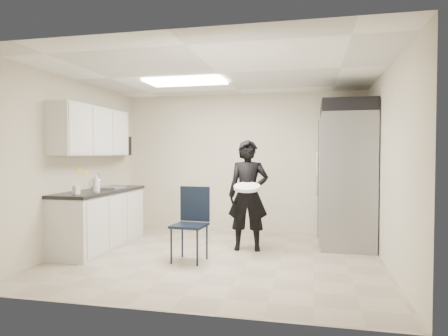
% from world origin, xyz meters
% --- Properties ---
extents(floor, '(4.50, 4.50, 0.00)m').
position_xyz_m(floor, '(0.00, 0.00, 0.00)').
color(floor, tan).
rests_on(floor, ground).
extents(ceiling, '(4.50, 4.50, 0.00)m').
position_xyz_m(ceiling, '(0.00, 0.00, 2.60)').
color(ceiling, white).
rests_on(ceiling, back_wall).
extents(back_wall, '(4.50, 0.00, 4.50)m').
position_xyz_m(back_wall, '(0.00, 2.00, 1.30)').
color(back_wall, beige).
rests_on(back_wall, floor).
extents(left_wall, '(0.00, 4.00, 4.00)m').
position_xyz_m(left_wall, '(-2.25, 0.00, 1.30)').
color(left_wall, beige).
rests_on(left_wall, floor).
extents(right_wall, '(0.00, 4.00, 4.00)m').
position_xyz_m(right_wall, '(2.25, 0.00, 1.30)').
color(right_wall, beige).
rests_on(right_wall, floor).
extents(ceiling_panel, '(1.20, 0.60, 0.02)m').
position_xyz_m(ceiling_panel, '(-0.60, 0.40, 2.57)').
color(ceiling_panel, white).
rests_on(ceiling_panel, ceiling).
extents(lower_counter, '(0.60, 1.90, 0.86)m').
position_xyz_m(lower_counter, '(-1.95, 0.20, 0.43)').
color(lower_counter, silver).
rests_on(lower_counter, floor).
extents(countertop, '(0.64, 1.95, 0.05)m').
position_xyz_m(countertop, '(-1.95, 0.20, 0.89)').
color(countertop, black).
rests_on(countertop, lower_counter).
extents(sink, '(0.42, 0.40, 0.14)m').
position_xyz_m(sink, '(-1.93, 0.45, 0.87)').
color(sink, gray).
rests_on(sink, countertop).
extents(faucet, '(0.02, 0.02, 0.24)m').
position_xyz_m(faucet, '(-2.13, 0.45, 1.02)').
color(faucet, silver).
rests_on(faucet, countertop).
extents(upper_cabinets, '(0.35, 1.80, 0.75)m').
position_xyz_m(upper_cabinets, '(-2.08, 0.20, 1.83)').
color(upper_cabinets, silver).
rests_on(upper_cabinets, left_wall).
extents(towel_dispenser, '(0.22, 0.30, 0.35)m').
position_xyz_m(towel_dispenser, '(-2.14, 1.35, 1.62)').
color(towel_dispenser, black).
rests_on(towel_dispenser, left_wall).
extents(notice_sticker_left, '(0.00, 0.12, 0.07)m').
position_xyz_m(notice_sticker_left, '(-2.24, 0.10, 1.22)').
color(notice_sticker_left, yellow).
rests_on(notice_sticker_left, left_wall).
extents(notice_sticker_right, '(0.00, 0.12, 0.07)m').
position_xyz_m(notice_sticker_right, '(-2.24, 0.30, 1.18)').
color(notice_sticker_right, yellow).
rests_on(notice_sticker_right, left_wall).
extents(commercial_fridge, '(0.80, 1.35, 2.10)m').
position_xyz_m(commercial_fridge, '(1.83, 1.27, 1.05)').
color(commercial_fridge, gray).
rests_on(commercial_fridge, floor).
extents(fridge_compressor, '(0.80, 1.35, 0.20)m').
position_xyz_m(fridge_compressor, '(1.83, 1.27, 2.20)').
color(fridge_compressor, black).
rests_on(fridge_compressor, commercial_fridge).
extents(folding_chair, '(0.47, 0.47, 0.99)m').
position_xyz_m(folding_chair, '(-0.34, -0.27, 0.49)').
color(folding_chair, black).
rests_on(folding_chair, floor).
extents(man_tuxedo, '(0.65, 0.47, 1.69)m').
position_xyz_m(man_tuxedo, '(0.34, 0.56, 0.84)').
color(man_tuxedo, black).
rests_on(man_tuxedo, floor).
extents(bucket_lid, '(0.42, 0.42, 0.05)m').
position_xyz_m(bucket_lid, '(0.36, 0.31, 0.98)').
color(bucket_lid, white).
rests_on(bucket_lid, man_tuxedo).
extents(soap_bottle_a, '(0.13, 0.13, 0.27)m').
position_xyz_m(soap_bottle_a, '(-1.76, -0.23, 1.05)').
color(soap_bottle_a, white).
rests_on(soap_bottle_a, countertop).
extents(soap_bottle_b, '(0.10, 0.10, 0.18)m').
position_xyz_m(soap_bottle_b, '(-1.91, -0.50, 1.00)').
color(soap_bottle_b, '#AAABB6').
rests_on(soap_bottle_b, countertop).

